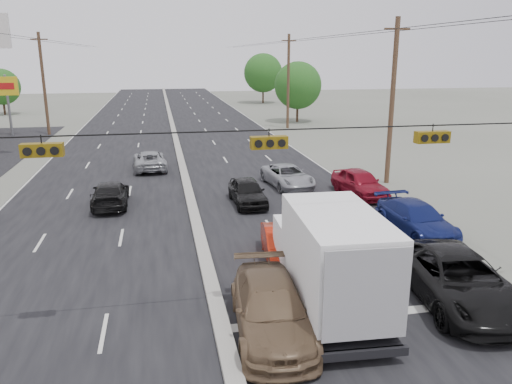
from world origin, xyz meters
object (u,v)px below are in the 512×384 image
(utility_pole_left_c, at_px, (44,83))
(tree_right_far, at_px, (263,73))
(tree_right_mid, at_px, (298,85))
(queue_car_a, at_px, (247,192))
(utility_pole_right_b, at_px, (392,101))
(tree_left_far, at_px, (1,87))
(oncoming_near, at_px, (110,194))
(box_truck, at_px, (330,258))
(tan_sedan, at_px, (271,309))
(queue_car_c, at_px, (288,176))
(utility_pole_right_c, at_px, (288,81))
(pole_sign_far, at_px, (7,91))
(queue_car_e, at_px, (360,183))
(red_sedan, at_px, (283,245))
(queue_car_b, at_px, (328,217))
(queue_car_d, at_px, (416,219))
(black_suv, at_px, (458,280))
(oncoming_far, at_px, (150,160))

(utility_pole_left_c, xyz_separation_m, tree_right_far, (28.50, 30.00, -0.15))
(tree_right_mid, bearing_deg, queue_car_a, -109.98)
(utility_pole_right_b, relative_size, tree_left_far, 1.63)
(tree_right_far, relative_size, oncoming_near, 1.81)
(box_truck, height_order, tan_sedan, box_truck)
(tree_right_mid, xyz_separation_m, queue_car_a, (-12.00, -33.01, -3.64))
(queue_car_a, height_order, queue_car_c, queue_car_a)
(tree_right_far, relative_size, box_truck, 1.21)
(utility_pole_right_c, height_order, pole_sign_far, utility_pole_right_c)
(box_truck, relative_size, queue_car_c, 1.44)
(tan_sedan, relative_size, queue_car_e, 1.16)
(pole_sign_far, height_order, queue_car_c, pole_sign_far)
(box_truck, relative_size, tan_sedan, 1.29)
(queue_car_c, bearing_deg, tree_right_mid, 65.49)
(tree_right_far, height_order, oncoming_near, tree_right_far)
(utility_pole_right_b, distance_m, tree_right_mid, 30.11)
(red_sedan, relative_size, queue_car_e, 0.88)
(queue_car_e, bearing_deg, utility_pole_right_b, 34.84)
(tree_left_far, distance_m, oncoming_near, 50.23)
(pole_sign_far, xyz_separation_m, queue_car_b, (21.87, -32.91, -3.71))
(queue_car_a, bearing_deg, tree_left_far, 115.80)
(utility_pole_right_c, bearing_deg, utility_pole_left_c, 180.00)
(tree_right_far, bearing_deg, queue_car_b, -99.15)
(queue_car_d, relative_size, oncoming_near, 1.10)
(tree_left_far, bearing_deg, queue_car_d, -59.72)
(black_suv, relative_size, queue_car_e, 1.32)
(utility_pole_right_b, xyz_separation_m, pole_sign_far, (-28.50, 25.00, -0.70))
(tree_right_mid, distance_m, queue_car_e, 33.22)
(tree_right_far, height_order, oncoming_far, tree_right_far)
(queue_car_d, height_order, oncoming_near, queue_car_d)
(tree_right_far, xyz_separation_m, tan_sedan, (-14.60, -70.92, -4.20))
(queue_car_d, bearing_deg, utility_pole_right_b, 68.73)
(tree_right_mid, relative_size, oncoming_far, 1.51)
(utility_pole_left_c, distance_m, utility_pole_right_b, 35.36)
(queue_car_a, bearing_deg, utility_pole_left_c, 117.25)
(utility_pole_left_c, distance_m, red_sedan, 39.29)
(tree_right_mid, height_order, queue_car_c, tree_right_mid)
(box_truck, bearing_deg, tree_left_far, 115.77)
(tree_right_mid, xyz_separation_m, oncoming_near, (-19.24, -31.88, -3.68))
(queue_car_a, bearing_deg, utility_pole_right_b, 15.89)
(black_suv, distance_m, queue_car_d, 6.46)
(tree_left_far, relative_size, queue_car_b, 1.45)
(utility_pole_right_c, distance_m, queue_car_a, 29.91)
(tan_sedan, height_order, queue_car_a, tan_sedan)
(black_suv, distance_m, queue_car_a, 13.16)
(queue_car_c, distance_m, oncoming_near, 10.54)
(tree_right_far, height_order, red_sedan, tree_right_far)
(utility_pole_right_b, xyz_separation_m, oncoming_near, (-16.74, -1.88, -4.45))
(queue_car_b, relative_size, queue_car_e, 0.94)
(pole_sign_far, bearing_deg, queue_car_c, -48.26)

